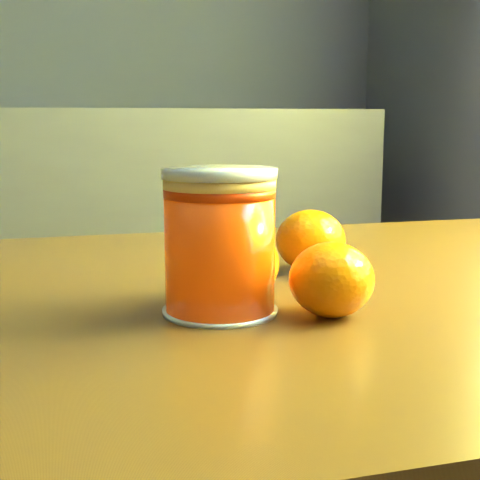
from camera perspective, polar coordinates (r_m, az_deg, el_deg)
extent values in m
cube|color=#583916|center=(0.62, 1.84, -5.64)|extent=(1.01, 0.75, 0.04)
cylinder|color=#5A2C16|center=(1.16, 18.34, -17.46)|extent=(0.05, 0.05, 0.68)
cylinder|color=#DE3C04|center=(0.52, -1.73, -0.97)|extent=(0.09, 0.09, 0.10)
cylinder|color=#FFCA68|center=(0.51, -1.76, 4.86)|extent=(0.09, 0.09, 0.01)
cylinder|color=silver|center=(0.51, -1.77, 5.61)|extent=(0.09, 0.09, 0.01)
ellipsoid|color=orange|center=(0.55, -0.56, -2.01)|extent=(0.09, 0.09, 0.07)
ellipsoid|color=orange|center=(0.68, 6.04, -0.03)|extent=(0.08, 0.08, 0.06)
ellipsoid|color=orange|center=(0.52, 7.82, -3.36)|extent=(0.08, 0.08, 0.06)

